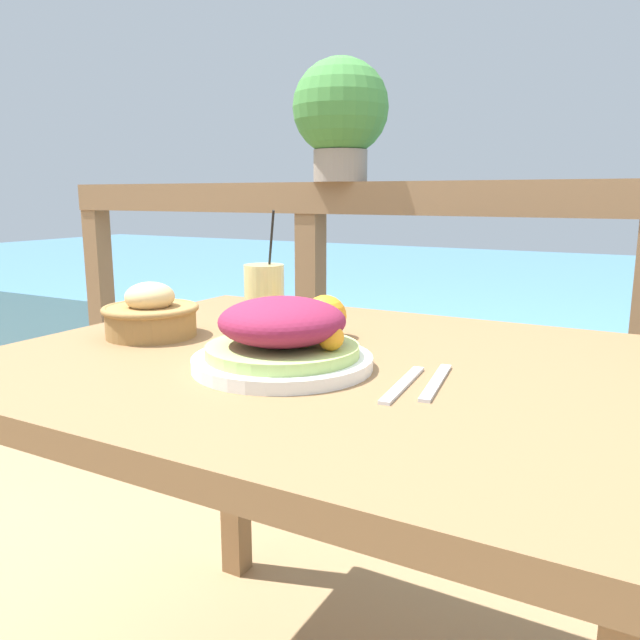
% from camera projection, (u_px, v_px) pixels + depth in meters
% --- Properties ---
extents(patio_table, '(1.10, 0.88, 0.77)m').
position_uv_depth(patio_table, '(327.00, 415.00, 1.06)').
color(patio_table, olive).
rests_on(patio_table, ground_plane).
extents(railing_fence, '(2.80, 0.08, 1.07)m').
position_uv_depth(railing_fence, '(457.00, 297.00, 1.68)').
color(railing_fence, brown).
rests_on(railing_fence, ground_plane).
extents(sea_backdrop, '(12.00, 4.00, 0.51)m').
position_uv_depth(sea_backdrop, '(571.00, 321.00, 3.92)').
color(sea_backdrop, teal).
rests_on(sea_backdrop, ground_plane).
extents(salad_plate, '(0.28, 0.28, 0.11)m').
position_uv_depth(salad_plate, '(282.00, 338.00, 0.96)').
color(salad_plate, white).
rests_on(salad_plate, patio_table).
extents(drink_glass, '(0.08, 0.08, 0.24)m').
position_uv_depth(drink_glass, '(264.00, 296.00, 1.27)').
color(drink_glass, '#DBCC7F').
rests_on(drink_glass, patio_table).
extents(bread_basket, '(0.18, 0.18, 0.10)m').
position_uv_depth(bread_basket, '(151.00, 315.00, 1.18)').
color(bread_basket, olive).
rests_on(bread_basket, patio_table).
extents(potted_plant, '(0.27, 0.27, 0.34)m').
position_uv_depth(potted_plant, '(341.00, 113.00, 1.75)').
color(potted_plant, gray).
rests_on(potted_plant, railing_fence).
extents(fork, '(0.03, 0.18, 0.00)m').
position_uv_depth(fork, '(403.00, 384.00, 0.88)').
color(fork, silver).
rests_on(fork, patio_table).
extents(knife, '(0.04, 0.18, 0.00)m').
position_uv_depth(knife, '(436.00, 382.00, 0.89)').
color(knife, silver).
rests_on(knife, patio_table).
extents(orange_near_basket, '(0.08, 0.08, 0.08)m').
position_uv_depth(orange_near_basket, '(325.00, 316.00, 1.17)').
color(orange_near_basket, orange).
rests_on(orange_near_basket, patio_table).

